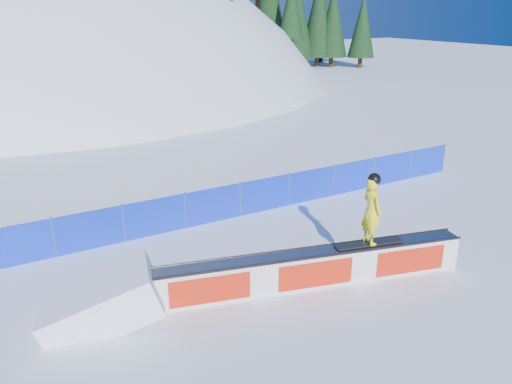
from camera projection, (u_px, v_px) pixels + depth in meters
ground at (288, 282)px, 13.03m from camera, size 160.00×160.00×0.00m
snow_hill at (69, 253)px, 53.47m from camera, size 64.00×64.00×64.00m
safety_fence at (214, 205)px, 16.48m from camera, size 22.05×0.05×1.30m
rail_box at (312, 269)px, 12.71m from camera, size 8.15×2.58×0.99m
snow_ramp at (103, 317)px, 11.57m from camera, size 3.09×2.34×1.72m
snowboarder at (372, 210)px, 12.59m from camera, size 1.87×0.77×1.93m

